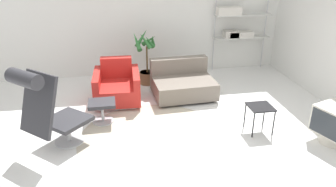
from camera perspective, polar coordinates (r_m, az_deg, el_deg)
The scene contains 11 objects.
ground_plane at distance 5.15m, azimuth 0.20°, elevation -7.39°, with size 12.00×12.00×0.00m, color white.
wall_back at distance 7.43m, azimuth -4.01°, elevation 13.96°, with size 12.00×0.09×2.80m.
round_rug at distance 5.11m, azimuth -2.55°, elevation -7.66°, with size 2.33×2.33×0.01m.
lounge_chair at distance 4.73m, azimuth -20.52°, elevation -1.86°, with size 1.04×1.06×1.30m.
ottoman at distance 5.54m, azimuth -11.40°, elevation -2.38°, with size 0.44×0.38×0.37m.
armchair_red at distance 6.27m, azimuth -8.83°, elevation 1.09°, with size 0.88×0.95×0.77m.
couch_low at distance 6.44m, azimuth 2.55°, elevation 1.68°, with size 1.20×1.00×0.69m.
side_table at distance 5.30m, azimuth 15.75°, elevation -2.69°, with size 0.37×0.37×0.44m.
crt_television at distance 5.42m, azimuth 27.18°, elevation -4.67°, with size 0.64×0.67×0.58m.
potted_plant at distance 6.98m, azimuth -3.76°, elevation 5.45°, with size 0.55×0.55×1.16m.
shelf_unit at distance 7.75m, azimuth 11.70°, elevation 11.66°, with size 1.30×0.28×2.05m.
Camera 1 is at (-0.79, -4.33, 2.67)m, focal length 35.00 mm.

